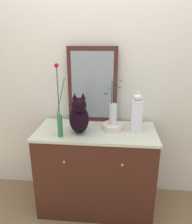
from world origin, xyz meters
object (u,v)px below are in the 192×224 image
object	(u,v)px
mirror_leaning	(92,85)
sideboard	(96,169)
cat_sitting	(79,117)
vase_slim_green	(60,118)
jar_lidded_porcelain	(137,113)
bowl_porcelain	(113,126)
vase_glass_clear	(113,112)

from	to	relation	value
mirror_leaning	sideboard	bearing A→B (deg)	-76.31
sideboard	cat_sitting	world-z (taller)	cat_sitting
vase_slim_green	jar_lidded_porcelain	distance (m)	0.69
sideboard	jar_lidded_porcelain	world-z (taller)	jar_lidded_porcelain
vase_slim_green	bowl_porcelain	world-z (taller)	vase_slim_green
bowl_porcelain	vase_slim_green	bearing A→B (deg)	-155.50
mirror_leaning	vase_slim_green	size ratio (longest dim) A/B	1.19
bowl_porcelain	jar_lidded_porcelain	size ratio (longest dim) A/B	0.54
sideboard	bowl_porcelain	xyz separation A→B (m)	(0.15, 0.04, 0.45)
vase_slim_green	jar_lidded_porcelain	world-z (taller)	vase_slim_green
cat_sitting	bowl_porcelain	distance (m)	0.34
sideboard	vase_slim_green	bearing A→B (deg)	-151.32
bowl_porcelain	vase_glass_clear	xyz separation A→B (m)	(-0.00, -0.00, 0.15)
cat_sitting	jar_lidded_porcelain	distance (m)	0.52
sideboard	vase_glass_clear	world-z (taller)	vase_glass_clear
vase_slim_green	jar_lidded_porcelain	size ratio (longest dim) A/B	1.69
jar_lidded_porcelain	bowl_porcelain	bearing A→B (deg)	176.00
sideboard	jar_lidded_porcelain	distance (m)	0.70
sideboard	vase_glass_clear	distance (m)	0.62
sideboard	jar_lidded_porcelain	size ratio (longest dim) A/B	3.00
mirror_leaning	vase_slim_green	distance (m)	0.51
vase_slim_green	vase_glass_clear	world-z (taller)	vase_slim_green
bowl_porcelain	sideboard	bearing A→B (deg)	-164.36
sideboard	jar_lidded_porcelain	xyz separation A→B (m)	(0.37, 0.03, 0.59)
sideboard	cat_sitting	xyz separation A→B (m)	(-0.15, -0.07, 0.58)
sideboard	mirror_leaning	world-z (taller)	mirror_leaning
mirror_leaning	bowl_porcelain	xyz separation A→B (m)	(0.21, -0.20, -0.35)
mirror_leaning	bowl_porcelain	world-z (taller)	mirror_leaning
bowl_porcelain	jar_lidded_porcelain	bearing A→B (deg)	-4.00
sideboard	bowl_porcelain	size ratio (longest dim) A/B	5.54
sideboard	bowl_porcelain	distance (m)	0.48
sideboard	bowl_porcelain	bearing A→B (deg)	15.64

